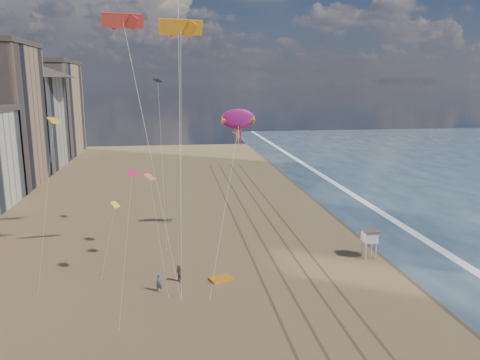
# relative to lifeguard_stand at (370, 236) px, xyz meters

# --- Properties ---
(wet_sand) EXTENTS (260.00, 260.00, 0.00)m
(wet_sand) POSITION_rel_lifeguard_stand_xyz_m (5.98, 16.91, -2.65)
(wet_sand) COLOR #42301E
(wet_sand) RESTS_ON ground
(foam) EXTENTS (260.00, 260.00, 0.00)m
(foam) POSITION_rel_lifeguard_stand_xyz_m (10.18, 16.91, -2.65)
(foam) COLOR white
(foam) RESTS_ON ground
(tracks) EXTENTS (7.68, 120.00, 0.01)m
(tracks) POSITION_rel_lifeguard_stand_xyz_m (-10.47, 6.91, -2.64)
(tracks) COLOR brown
(tracks) RESTS_ON ground
(lifeguard_stand) EXTENTS (1.91, 1.91, 3.44)m
(lifeguard_stand) POSITION_rel_lifeguard_stand_xyz_m (0.00, 0.00, 0.00)
(lifeguard_stand) COLOR silver
(lifeguard_stand) RESTS_ON ground
(grounded_kite) EXTENTS (2.82, 2.32, 0.28)m
(grounded_kite) POSITION_rel_lifeguard_stand_xyz_m (-18.55, -4.16, -2.51)
(grounded_kite) COLOR orange
(grounded_kite) RESTS_ON ground
(show_kite) EXTENTS (5.09, 10.48, 25.63)m
(show_kite) POSITION_rel_lifeguard_stand_xyz_m (-14.53, 11.26, 13.43)
(show_kite) COLOR #A11874
(show_kite) RESTS_ON ground
(kite_flyer_a) EXTENTS (0.70, 0.47, 1.88)m
(kite_flyer_a) POSITION_rel_lifeguard_stand_xyz_m (-25.09, -6.12, -1.71)
(kite_flyer_a) COLOR slate
(kite_flyer_a) RESTS_ON ground
(kite_flyer_b) EXTENTS (1.11, 1.16, 1.88)m
(kite_flyer_b) POSITION_rel_lifeguard_stand_xyz_m (-23.07, -4.01, -1.71)
(kite_flyer_b) COLOR #945A4B
(kite_flyer_b) RESTS_ON ground
(small_kites) EXTENTS (13.54, 17.86, 16.28)m
(small_kites) POSITION_rel_lifeguard_stand_xyz_m (-29.73, 5.24, 10.95)
(small_kites) COLOR #EB1657
(small_kites) RESTS_ON ground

